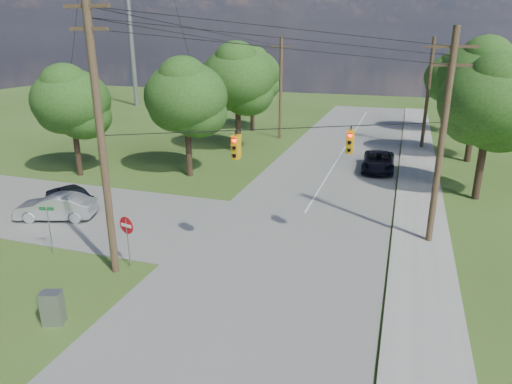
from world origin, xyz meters
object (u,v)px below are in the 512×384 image
(pole_ne, at_px, (442,138))
(car_cross_dark, at_px, (70,195))
(pole_north_e, at_px, (428,93))
(car_main_north, at_px, (378,161))
(control_cabinet, at_px, (52,308))
(car_cross_silver, at_px, (56,207))
(pole_sw, at_px, (101,135))
(do_not_enter_sign, at_px, (127,231))
(pole_north_w, at_px, (281,88))

(pole_ne, distance_m, car_cross_dark, 21.58)
(pole_ne, xyz_separation_m, pole_north_e, (-0.00, 22.00, -0.34))
(car_main_north, bearing_deg, control_cabinet, -114.24)
(car_cross_silver, bearing_deg, pole_ne, 81.68)
(pole_ne, relative_size, car_cross_silver, 2.37)
(pole_sw, relative_size, pole_north_e, 1.20)
(car_cross_silver, distance_m, control_cabinet, 10.87)
(pole_sw, distance_m, pole_ne, 15.51)
(pole_ne, height_order, do_not_enter_sign, pole_ne)
(do_not_enter_sign, bearing_deg, car_main_north, 76.44)
(car_main_north, bearing_deg, car_cross_silver, -138.51)
(car_cross_silver, height_order, car_main_north, car_cross_silver)
(pole_north_e, relative_size, pole_north_w, 1.00)
(control_cabinet, bearing_deg, pole_north_e, 49.86)
(car_cross_silver, height_order, control_cabinet, car_cross_silver)
(car_main_north, bearing_deg, pole_sw, -118.57)
(pole_sw, height_order, do_not_enter_sign, pole_sw)
(pole_ne, distance_m, car_main_north, 14.02)
(pole_north_w, height_order, car_main_north, pole_north_w)
(pole_ne, relative_size, control_cabinet, 8.05)
(pole_north_w, bearing_deg, pole_ne, -57.71)
(car_cross_dark, distance_m, car_cross_silver, 2.16)
(pole_ne, bearing_deg, car_cross_silver, -170.55)
(pole_sw, bearing_deg, pole_north_w, 90.77)
(do_not_enter_sign, bearing_deg, pole_north_w, 104.17)
(pole_sw, height_order, pole_north_w, pole_sw)
(pole_north_e, relative_size, car_cross_dark, 2.41)
(pole_ne, xyz_separation_m, car_cross_silver, (-20.31, -3.38, -4.70))
(control_cabinet, bearing_deg, car_cross_dark, 108.01)
(car_cross_silver, relative_size, control_cabinet, 3.40)
(car_cross_dark, relative_size, car_cross_silver, 0.93)
(pole_sw, xyz_separation_m, do_not_enter_sign, (0.37, 0.60, -4.45))
(pole_north_w, height_order, control_cabinet, pole_north_w)
(car_cross_dark, relative_size, car_main_north, 0.80)
(pole_north_w, relative_size, control_cabinet, 7.67)
(pole_north_e, height_order, control_cabinet, pole_north_e)
(pole_north_w, bearing_deg, car_cross_dark, -106.94)
(pole_north_w, xyz_separation_m, car_main_north, (10.50, -9.24, -4.38))
(pole_sw, height_order, pole_north_e, pole_sw)
(pole_sw, relative_size, car_main_north, 2.32)
(pole_north_e, relative_size, control_cabinet, 7.67)
(pole_north_w, xyz_separation_m, control_cabinet, (0.59, -33.70, -4.48))
(car_main_north, distance_m, control_cabinet, 26.40)
(pole_sw, relative_size, control_cabinet, 9.20)
(pole_sw, xyz_separation_m, car_cross_dark, (-7.51, 6.26, -5.49))
(pole_north_w, distance_m, control_cabinet, 34.01)
(pole_north_w, bearing_deg, pole_sw, -89.23)
(pole_ne, height_order, car_cross_silver, pole_ne)
(pole_sw, bearing_deg, car_main_north, 63.62)
(car_cross_silver, xyz_separation_m, control_cabinet, (7.00, -8.33, -0.11))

